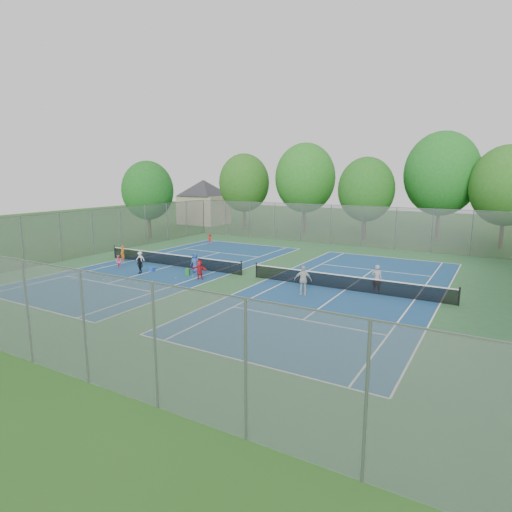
{
  "coord_description": "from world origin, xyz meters",
  "views": [
    {
      "loc": [
        15.1,
        -24.9,
        7.13
      ],
      "look_at": [
        0.0,
        1.0,
        1.3
      ],
      "focal_mm": 30.0,
      "sensor_mm": 36.0,
      "label": 1
    }
  ],
  "objects_px": {
    "ball_hopper": "(188,272)",
    "net_left": "(172,260)",
    "net_right": "(346,283)",
    "ball_crate": "(152,269)",
    "instructor": "(377,279)"
  },
  "relations": [
    {
      "from": "net_left",
      "to": "net_right",
      "type": "distance_m",
      "value": 14.0
    },
    {
      "from": "net_left",
      "to": "ball_crate",
      "type": "distance_m",
      "value": 2.26
    },
    {
      "from": "net_right",
      "to": "instructor",
      "type": "relative_size",
      "value": 7.41
    },
    {
      "from": "ball_crate",
      "to": "ball_hopper",
      "type": "height_order",
      "value": "ball_hopper"
    },
    {
      "from": "net_right",
      "to": "ball_crate",
      "type": "bearing_deg",
      "value": -170.91
    },
    {
      "from": "ball_crate",
      "to": "ball_hopper",
      "type": "bearing_deg",
      "value": 5.08
    },
    {
      "from": "net_left",
      "to": "instructor",
      "type": "relative_size",
      "value": 7.41
    },
    {
      "from": "ball_hopper",
      "to": "instructor",
      "type": "bearing_deg",
      "value": 10.42
    },
    {
      "from": "ball_hopper",
      "to": "net_right",
      "type": "bearing_deg",
      "value": 10.23
    },
    {
      "from": "net_left",
      "to": "ball_crate",
      "type": "bearing_deg",
      "value": -89.37
    },
    {
      "from": "ball_hopper",
      "to": "net_left",
      "type": "bearing_deg",
      "value": 147.97
    },
    {
      "from": "net_right",
      "to": "ball_hopper",
      "type": "height_order",
      "value": "net_right"
    },
    {
      "from": "net_left",
      "to": "ball_hopper",
      "type": "height_order",
      "value": "net_left"
    },
    {
      "from": "ball_crate",
      "to": "net_right",
      "type": "bearing_deg",
      "value": 9.09
    },
    {
      "from": "net_right",
      "to": "instructor",
      "type": "height_order",
      "value": "instructor"
    }
  ]
}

